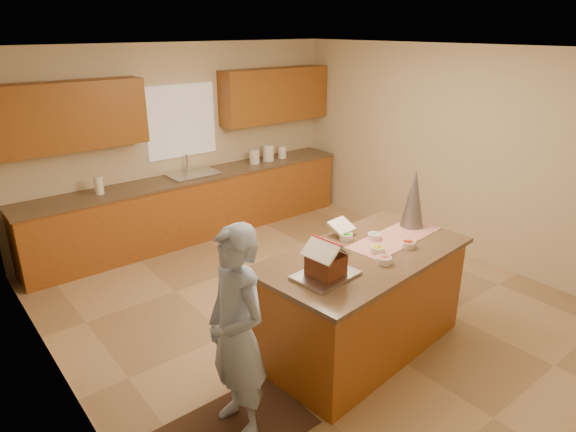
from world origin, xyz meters
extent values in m
plane|color=tan|center=(0.00, 0.00, 0.00)|extent=(5.50, 5.50, 0.00)
plane|color=silver|center=(0.00, 0.00, 2.70)|extent=(5.50, 5.50, 0.00)
plane|color=beige|center=(0.00, 2.75, 1.35)|extent=(5.50, 5.50, 0.00)
plane|color=beige|center=(-2.50, 0.00, 1.35)|extent=(5.50, 5.50, 0.00)
plane|color=beige|center=(2.50, 0.00, 1.35)|extent=(5.50, 5.50, 0.00)
plane|color=gray|center=(-2.48, -0.80, 1.25)|extent=(0.00, 2.50, 2.50)
cube|color=white|center=(0.00, 2.72, 1.65)|extent=(1.05, 0.03, 1.00)
cube|color=#985A1F|center=(0.00, 2.45, 0.44)|extent=(4.80, 0.60, 0.88)
cube|color=brown|center=(0.00, 2.45, 0.90)|extent=(4.85, 0.63, 0.04)
cube|color=brown|center=(-1.55, 2.57, 1.90)|extent=(1.85, 0.35, 0.80)
cube|color=brown|center=(1.55, 2.57, 1.90)|extent=(1.85, 0.35, 0.80)
cube|color=silver|center=(0.00, 2.45, 0.89)|extent=(0.70, 0.45, 0.12)
cylinder|color=silver|center=(0.00, 2.63, 1.06)|extent=(0.03, 0.03, 0.28)
cube|color=#985A1F|center=(-0.13, -0.94, 0.48)|extent=(2.03, 1.16, 0.95)
cube|color=brown|center=(-0.13, -0.94, 0.97)|extent=(2.13, 1.26, 0.04)
cube|color=#A4100B|center=(0.35, -0.89, 1.00)|extent=(1.11, 0.50, 0.01)
cube|color=silver|center=(-0.72, -1.06, 1.01)|extent=(0.53, 0.42, 0.03)
cube|color=white|center=(-0.01, -0.52, 1.09)|extent=(0.26, 0.21, 0.10)
cone|color=#9F9DA8|center=(0.70, -0.80, 1.29)|extent=(0.26, 0.26, 0.59)
cube|color=black|center=(-1.66, -1.09, 0.01)|extent=(1.13, 0.73, 0.01)
imported|color=#9CB4DD|center=(-1.61, -1.09, 0.84)|extent=(0.42, 0.62, 1.66)
cylinder|color=white|center=(1.05, 2.45, 1.03)|extent=(0.15, 0.15, 0.21)
cylinder|color=white|center=(1.32, 2.45, 1.05)|extent=(0.17, 0.17, 0.25)
cylinder|color=white|center=(1.59, 2.45, 1.02)|extent=(0.13, 0.13, 0.19)
cylinder|color=white|center=(-1.33, 2.45, 1.04)|extent=(0.11, 0.11, 0.23)
cube|color=brown|center=(-0.72, -1.06, 1.11)|extent=(0.26, 0.28, 0.17)
cube|color=white|center=(-0.79, -1.06, 1.25)|extent=(0.19, 0.32, 0.14)
cube|color=white|center=(-0.65, -1.05, 1.25)|extent=(0.19, 0.32, 0.14)
cylinder|color=red|center=(-0.72, -1.06, 1.32)|extent=(0.05, 0.30, 0.02)
cylinder|color=yellow|center=(-0.05, -1.01, 1.02)|extent=(0.13, 0.13, 0.06)
cylinder|color=green|center=(-0.05, -0.62, 1.02)|extent=(0.13, 0.13, 0.06)
cylinder|color=purple|center=(-0.40, -0.68, 1.02)|extent=(0.13, 0.13, 0.06)
cylinder|color=red|center=(0.26, -1.11, 1.02)|extent=(0.13, 0.13, 0.06)
cylinder|color=silver|center=(0.16, -0.79, 1.02)|extent=(0.13, 0.13, 0.06)
cylinder|color=#EE7A70|center=(-0.16, -1.19, 1.02)|extent=(0.13, 0.13, 0.06)
camera|label=1|loc=(-3.22, -3.67, 2.91)|focal=31.10mm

